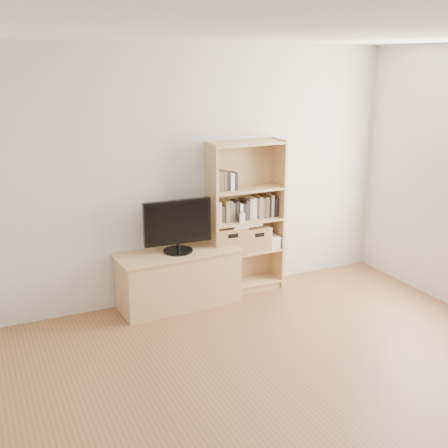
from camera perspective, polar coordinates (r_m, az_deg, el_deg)
floor at (r=4.26m, az=10.87°, el=-18.94°), size 4.50×5.00×0.01m
back_wall at (r=5.79m, az=-2.96°, el=4.99°), size 4.50×0.02×2.60m
ceiling at (r=3.49m, az=13.27°, el=18.57°), size 4.50×5.00×0.01m
tv_stand at (r=5.78m, az=-4.61°, el=-5.65°), size 1.24×0.52×0.56m
bookshelf at (r=5.99m, az=2.24°, el=0.66°), size 0.82×0.29×1.64m
television at (r=5.59m, az=-4.74°, el=-0.18°), size 0.69×0.08×0.54m
books_row_mid at (r=5.98m, az=2.16°, el=1.46°), size 0.76×0.18×0.20m
books_row_upper at (r=5.82m, az=0.60°, el=4.55°), size 0.41×0.15×0.22m
baby_monitor at (r=5.86m, az=1.85°, el=0.63°), size 0.05×0.03×0.10m
basket_left at (r=5.95m, az=0.36°, el=-1.62°), size 0.36×0.30×0.29m
basket_right at (r=6.10m, az=3.07°, el=-1.40°), size 0.31×0.26×0.25m
laptop at (r=5.97m, az=2.01°, el=0.04°), size 0.34×0.24×0.03m
magazine_stack at (r=6.20m, az=4.55°, el=-1.78°), size 0.20×0.27×0.12m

